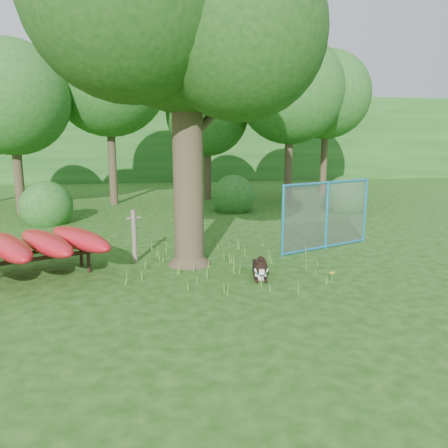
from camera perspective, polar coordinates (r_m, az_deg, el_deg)
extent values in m
plane|color=#18440D|center=(9.13, 0.10, -7.63)|extent=(80.00, 80.00, 0.00)
cylinder|color=#3C3121|center=(10.06, -4.76, 9.79)|extent=(0.90, 0.90, 5.42)
cone|color=#3C3121|center=(10.40, -4.55, -3.78)|extent=(1.35, 1.35, 0.54)
sphere|color=#174213|center=(11.66, 0.64, 23.40)|extent=(3.90, 3.90, 3.90)
sphere|color=#174213|center=(9.45, 2.17, 23.66)|extent=(3.47, 3.47, 3.47)
cylinder|color=#3C3121|center=(10.39, -1.54, 14.04)|extent=(1.27, 1.17, 1.16)
cylinder|color=#3C3121|center=(10.07, -8.32, 16.51)|extent=(1.29, 0.35, 1.11)
cylinder|color=#675C4D|center=(10.68, -11.65, -1.57)|extent=(0.15, 0.15, 1.27)
cylinder|color=#675C4D|center=(10.59, -11.74, 0.75)|extent=(0.34, 0.20, 0.07)
cylinder|color=black|center=(10.18, -17.25, -4.84)|extent=(0.09, 0.09, 0.45)
cylinder|color=black|center=(10.77, -18.15, -4.03)|extent=(0.09, 0.09, 0.45)
cube|color=black|center=(9.90, -23.89, -4.28)|extent=(2.53, 1.09, 0.07)
cube|color=black|center=(10.50, -24.43, -3.48)|extent=(2.53, 1.09, 0.07)
ellipsoid|color=red|center=(10.10, -26.29, -2.71)|extent=(1.84, 2.68, 0.43)
ellipsoid|color=red|center=(10.20, -22.28, -2.27)|extent=(1.91, 2.65, 0.43)
ellipsoid|color=red|center=(10.34, -18.36, -1.83)|extent=(1.98, 2.62, 0.43)
cube|color=black|center=(9.61, 4.66, -5.91)|extent=(0.41, 0.77, 0.25)
cube|color=white|center=(9.32, 4.78, -6.53)|extent=(0.25, 0.19, 0.23)
sphere|color=black|center=(9.08, 4.88, -5.69)|extent=(0.27, 0.27, 0.27)
cube|color=white|center=(8.97, 4.93, -6.18)|extent=(0.13, 0.16, 0.09)
sphere|color=white|center=(9.07, 4.35, -5.98)|extent=(0.13, 0.13, 0.13)
sphere|color=white|center=(9.08, 5.42, -5.98)|extent=(0.13, 0.13, 0.13)
cone|color=black|center=(9.07, 4.41, -4.73)|extent=(0.13, 0.14, 0.13)
cone|color=black|center=(9.08, 5.34, -4.73)|extent=(0.10, 0.11, 0.13)
cylinder|color=black|center=(9.18, 4.25, -7.20)|extent=(0.13, 0.32, 0.07)
cylinder|color=black|center=(9.19, 5.43, -7.20)|extent=(0.13, 0.32, 0.07)
sphere|color=black|center=(9.97, 4.82, -4.67)|extent=(0.17, 0.17, 0.17)
torus|color=blue|center=(9.18, 4.84, -5.92)|extent=(0.27, 0.13, 0.26)
cylinder|color=teal|center=(10.98, 7.70, 0.40)|extent=(0.11, 0.11, 1.84)
cylinder|color=teal|center=(12.02, 13.27, 1.11)|extent=(0.11, 0.11, 1.84)
cylinder|color=teal|center=(13.15, 17.93, 1.70)|extent=(0.11, 0.11, 1.84)
cylinder|color=teal|center=(11.90, 13.46, 5.27)|extent=(2.85, 1.23, 0.07)
cylinder|color=teal|center=(12.19, 13.10, -2.90)|extent=(2.85, 1.23, 0.07)
plane|color=gray|center=(12.02, 13.27, 1.11)|extent=(2.83, 1.17, 3.06)
cylinder|color=#57902F|center=(9.36, 13.88, -6.82)|extent=(0.02, 0.02, 0.21)
sphere|color=yellow|center=(9.33, 13.91, -6.22)|extent=(0.04, 0.04, 0.04)
sphere|color=yellow|center=(9.36, 14.12, -6.12)|extent=(0.04, 0.04, 0.04)
sphere|color=yellow|center=(9.35, 13.67, -6.24)|extent=(0.04, 0.04, 0.04)
sphere|color=yellow|center=(9.31, 14.09, -6.27)|extent=(0.04, 0.04, 0.04)
sphere|color=yellow|center=(9.30, 13.83, -6.21)|extent=(0.04, 0.04, 0.04)
cylinder|color=#3C3121|center=(19.18, -25.39, 7.48)|extent=(0.36, 0.36, 4.20)
sphere|color=#1F5B1D|center=(19.23, -25.99, 14.62)|extent=(4.40, 4.40, 4.40)
cylinder|color=#3C3121|center=(20.57, -14.47, 9.80)|extent=(0.36, 0.36, 5.25)
sphere|color=#1F5B1D|center=(20.74, -14.88, 18.11)|extent=(5.20, 5.20, 5.20)
cylinder|color=#3C3121|center=(21.75, -2.16, 8.33)|extent=(0.36, 0.36, 3.85)
sphere|color=#1F5B1D|center=(21.76, -2.20, 14.13)|extent=(4.00, 4.00, 4.00)
cylinder|color=#3C3121|center=(20.59, 8.46, 9.35)|extent=(0.36, 0.36, 4.76)
sphere|color=#1F5B1D|center=(20.70, 8.68, 16.89)|extent=(4.80, 4.80, 4.80)
cylinder|color=#3C3121|center=(24.46, 12.96, 9.59)|extent=(0.36, 0.36, 4.90)
sphere|color=#1F5B1D|center=(24.57, 13.25, 16.12)|extent=(4.60, 4.60, 4.60)
sphere|color=#1F5B1D|center=(16.64, -22.01, 0.06)|extent=(1.80, 1.80, 1.80)
sphere|color=#1F5B1D|center=(18.60, 15.59, 1.53)|extent=(1.80, 1.80, 1.80)
sphere|color=#1F5B1D|center=(18.10, 1.23, 1.69)|extent=(1.80, 1.80, 1.80)
cube|color=#1F5B1D|center=(36.54, -7.92, 10.97)|extent=(80.00, 12.00, 6.00)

